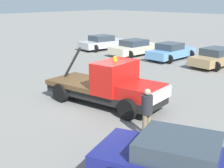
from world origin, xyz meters
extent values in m
plane|color=gray|center=(0.00, 0.00, 0.00)|extent=(160.00, 160.00, 0.00)
cube|color=black|center=(0.00, 0.00, 0.53)|extent=(5.80, 2.53, 0.35)
cube|color=red|center=(2.01, 0.24, 0.98)|extent=(1.77, 1.94, 0.55)
cube|color=silver|center=(2.84, 0.34, 0.95)|extent=(0.34, 1.87, 0.50)
cube|color=red|center=(0.61, 0.07, 1.39)|extent=(1.48, 2.21, 1.38)
cube|color=brown|center=(-1.39, -0.17, 0.81)|extent=(3.04, 2.40, 0.22)
cylinder|color=black|center=(-1.95, -0.24, 1.70)|extent=(1.19, 0.26, 1.63)
cylinder|color=orange|center=(0.61, 0.07, 2.18)|extent=(0.18, 0.18, 0.20)
cylinder|color=black|center=(1.81, 1.21, 0.44)|extent=(0.88, 0.26, 0.88)
cylinder|color=black|center=(2.05, -0.74, 0.44)|extent=(0.88, 0.26, 0.88)
cylinder|color=black|center=(-1.93, 0.76, 0.44)|extent=(0.88, 0.26, 0.88)
cylinder|color=black|center=(-1.69, -1.20, 0.44)|extent=(0.88, 0.26, 0.88)
cube|color=navy|center=(6.21, -3.16, 0.54)|extent=(5.24, 3.49, 0.60)
cube|color=#333D47|center=(5.98, -3.24, 1.09)|extent=(2.51, 2.33, 0.50)
cylinder|color=black|center=(4.33, -2.82, 0.34)|extent=(0.68, 0.22, 0.68)
cylinder|color=#847051|center=(3.57, -1.34, 0.43)|extent=(0.16, 0.16, 0.86)
cylinder|color=#847051|center=(3.57, -1.56, 0.43)|extent=(0.16, 0.16, 0.86)
cylinder|color=#28282D|center=(3.57, -1.45, 1.19)|extent=(0.39, 0.39, 0.68)
sphere|color=tan|center=(3.57, -1.45, 1.65)|extent=(0.23, 0.23, 0.23)
cube|color=#B7B7BC|center=(-11.17, 11.02, 0.54)|extent=(2.57, 4.85, 0.60)
cube|color=#333D47|center=(-11.21, 10.79, 1.09)|extent=(1.94, 2.17, 0.50)
cylinder|color=black|center=(-11.82, 12.70, 0.34)|extent=(0.68, 0.22, 0.68)
cylinder|color=black|center=(-10.05, 12.43, 0.34)|extent=(0.68, 0.22, 0.68)
cylinder|color=black|center=(-12.30, 9.60, 0.34)|extent=(0.68, 0.22, 0.68)
cylinder|color=black|center=(-10.53, 9.33, 0.34)|extent=(0.68, 0.22, 0.68)
cube|color=beige|center=(-7.01, 10.79, 0.54)|extent=(2.24, 4.95, 0.60)
cube|color=#333D47|center=(-7.03, 10.55, 1.09)|extent=(1.78, 2.15, 0.50)
cylinder|color=black|center=(-7.74, 12.49, 0.34)|extent=(0.68, 0.22, 0.68)
cylinder|color=black|center=(-6.00, 12.35, 0.34)|extent=(0.68, 0.22, 0.68)
cylinder|color=black|center=(-8.02, 9.23, 0.34)|extent=(0.68, 0.22, 0.68)
cylinder|color=black|center=(-6.28, 9.08, 0.34)|extent=(0.68, 0.22, 0.68)
cube|color=#669ED1|center=(-3.76, 11.18, 0.54)|extent=(1.85, 4.40, 0.60)
cube|color=#333D47|center=(-3.76, 10.96, 1.09)|extent=(1.59, 1.86, 0.50)
cylinder|color=black|center=(-4.56, 12.68, 0.34)|extent=(0.68, 0.22, 0.68)
cylinder|color=black|center=(-2.89, 12.65, 0.34)|extent=(0.68, 0.22, 0.68)
cylinder|color=black|center=(-4.62, 9.72, 0.34)|extent=(0.68, 0.22, 0.68)
cylinder|color=black|center=(-2.95, 9.68, 0.34)|extent=(0.68, 0.22, 0.68)
cube|color=tan|center=(0.03, 11.41, 0.54)|extent=(2.21, 4.99, 0.60)
cube|color=#333D47|center=(0.01, 11.17, 1.09)|extent=(1.74, 2.17, 0.50)
cylinder|color=black|center=(-0.65, 13.13, 0.34)|extent=(0.68, 0.22, 0.68)
cylinder|color=black|center=(-0.96, 9.85, 0.34)|extent=(0.68, 0.22, 0.68)
cylinder|color=black|center=(0.71, 9.69, 0.34)|extent=(0.68, 0.22, 0.68)
camera|label=1|loc=(9.73, -9.63, 4.77)|focal=50.00mm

